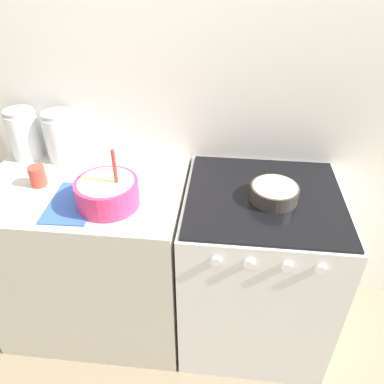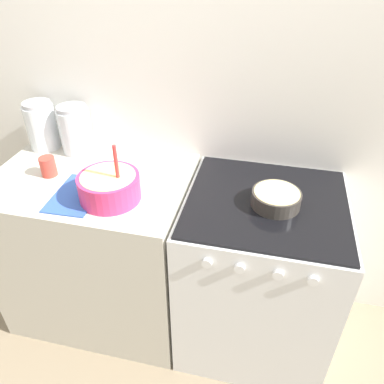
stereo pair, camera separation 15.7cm
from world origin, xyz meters
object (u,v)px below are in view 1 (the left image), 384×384
baking_pan (274,192)px  storage_jar_left (25,137)px  tin_can (38,176)px  mixing_bowl (107,191)px  stove (255,268)px  storage_jar_middle (62,139)px

baking_pan → storage_jar_left: size_ratio=0.82×
storage_jar_left → tin_can: bearing=-56.3°
mixing_bowl → baking_pan: (0.69, 0.11, -0.03)m
stove → baking_pan: 0.49m
stove → baking_pan: bearing=-33.1°
stove → tin_can: 1.13m
stove → storage_jar_left: storage_jar_left is taller
stove → storage_jar_middle: bearing=166.9°
mixing_bowl → baking_pan: mixing_bowl is taller
stove → tin_can: tin_can is taller
baking_pan → tin_can: size_ratio=2.20×
stove → storage_jar_middle: (-0.99, 0.23, 0.55)m
stove → storage_jar_left: (-1.19, 0.23, 0.55)m
baking_pan → storage_jar_middle: storage_jar_middle is taller
stove → mixing_bowl: 0.85m
baking_pan → storage_jar_middle: bearing=166.1°
tin_can → storage_jar_left: bearing=123.7°
storage_jar_middle → tin_can: storage_jar_middle is taller
tin_can → storage_jar_middle: bearing=84.9°
mixing_bowl → storage_jar_left: bearing=145.3°
mixing_bowl → tin_can: size_ratio=2.81×
mixing_bowl → storage_jar_middle: bearing=132.6°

